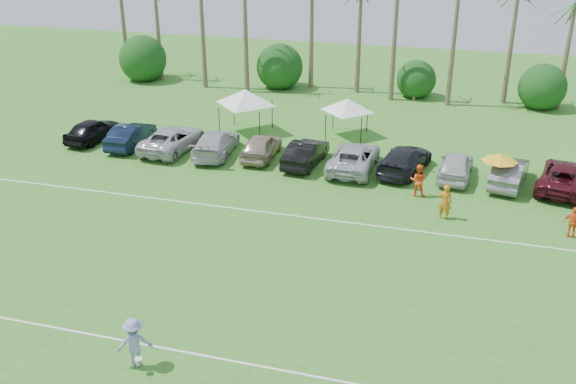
# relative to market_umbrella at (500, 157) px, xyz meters

# --- Properties ---
(ground) EXTENTS (120.00, 120.00, 0.00)m
(ground) POSITION_rel_market_umbrella_xyz_m (-12.39, -20.41, -2.01)
(ground) COLOR #337122
(ground) RESTS_ON ground
(field_lines) EXTENTS (80.00, 12.10, 0.01)m
(field_lines) POSITION_rel_market_umbrella_xyz_m (-12.39, -12.41, -2.00)
(field_lines) COLOR white
(field_lines) RESTS_ON ground
(palm_tree_4) EXTENTS (2.40, 2.40, 8.90)m
(palm_tree_4) POSITION_rel_market_umbrella_xyz_m (-16.39, 17.59, 5.47)
(palm_tree_4) COLOR brown
(palm_tree_4) RESTS_ON ground
(palm_tree_8) EXTENTS (2.40, 2.40, 8.90)m
(palm_tree_8) POSITION_rel_market_umbrella_xyz_m (0.61, 17.59, 5.47)
(palm_tree_8) COLOR brown
(palm_tree_8) RESTS_ON ground
(bush_tree_0) EXTENTS (4.00, 4.00, 4.00)m
(bush_tree_0) POSITION_rel_market_umbrella_xyz_m (-31.39, 18.59, -0.21)
(bush_tree_0) COLOR brown
(bush_tree_0) RESTS_ON ground
(bush_tree_1) EXTENTS (4.00, 4.00, 4.00)m
(bush_tree_1) POSITION_rel_market_umbrella_xyz_m (-18.39, 18.59, -0.21)
(bush_tree_1) COLOR brown
(bush_tree_1) RESTS_ON ground
(bush_tree_2) EXTENTS (4.00, 4.00, 4.00)m
(bush_tree_2) POSITION_rel_market_umbrella_xyz_m (-6.39, 18.59, -0.21)
(bush_tree_2) COLOR brown
(bush_tree_2) RESTS_ON ground
(bush_tree_3) EXTENTS (4.00, 4.00, 4.00)m
(bush_tree_3) POSITION_rel_market_umbrella_xyz_m (3.61, 18.59, -0.21)
(bush_tree_3) COLOR brown
(bush_tree_3) RESTS_ON ground
(sideline_player_a) EXTENTS (0.71, 0.48, 1.91)m
(sideline_player_a) POSITION_rel_market_umbrella_xyz_m (-2.68, -4.56, -1.05)
(sideline_player_a) COLOR orange
(sideline_player_a) RESTS_ON ground
(sideline_player_b) EXTENTS (0.92, 0.72, 1.87)m
(sideline_player_b) POSITION_rel_market_umbrella_xyz_m (-4.28, -2.02, -1.07)
(sideline_player_b) COLOR #FD561C
(sideline_player_b) RESTS_ON ground
(sideline_player_c) EXTENTS (0.99, 0.52, 1.62)m
(sideline_player_c) POSITION_rel_market_umbrella_xyz_m (3.51, -4.99, -1.20)
(sideline_player_c) COLOR #FF5B1C
(sideline_player_c) RESTS_ON ground
(canopy_tent_left) EXTENTS (4.57, 4.57, 3.70)m
(canopy_tent_left) POSITION_rel_market_umbrella_xyz_m (-17.16, 5.76, 1.16)
(canopy_tent_left) COLOR black
(canopy_tent_left) RESTS_ON ground
(canopy_tent_right) EXTENTS (3.89, 3.89, 3.15)m
(canopy_tent_right) POSITION_rel_market_umbrella_xyz_m (-10.10, 7.05, 0.69)
(canopy_tent_right) COLOR black
(canopy_tent_right) RESTS_ON ground
(market_umbrella) EXTENTS (2.01, 2.01, 2.24)m
(market_umbrella) POSITION_rel_market_umbrella_xyz_m (0.00, 0.00, 0.00)
(market_umbrella) COLOR black
(market_umbrella) RESTS_ON ground
(frisbee_player) EXTENTS (1.45, 1.24, 1.94)m
(frisbee_player) POSITION_rel_market_umbrella_xyz_m (-12.53, -19.53, -1.04)
(frisbee_player) COLOR #8887C0
(frisbee_player) RESTS_ON ground
(parked_car_0) EXTENTS (2.42, 4.83, 1.58)m
(parked_car_0) POSITION_rel_market_umbrella_xyz_m (-26.80, 1.19, -1.22)
(parked_car_0) COLOR black
(parked_car_0) RESTS_ON ground
(parked_car_1) EXTENTS (1.82, 4.85, 1.58)m
(parked_car_1) POSITION_rel_market_umbrella_xyz_m (-23.74, 0.92, -1.22)
(parked_car_1) COLOR #0E1932
(parked_car_1) RESTS_ON ground
(parked_car_2) EXTENTS (3.02, 5.86, 1.58)m
(parked_car_2) POSITION_rel_market_umbrella_xyz_m (-20.68, 0.94, -1.22)
(parked_car_2) COLOR #B9BABB
(parked_car_2) RESTS_ON ground
(parked_car_3) EXTENTS (2.79, 5.65, 1.58)m
(parked_car_3) POSITION_rel_market_umbrella_xyz_m (-17.63, 1.00, -1.22)
(parked_car_3) COLOR #B6B6BB
(parked_car_3) RESTS_ON ground
(parked_car_4) EXTENTS (2.01, 4.70, 1.58)m
(parked_car_4) POSITION_rel_market_umbrella_xyz_m (-14.57, 1.28, -1.22)
(parked_car_4) COLOR gray
(parked_car_4) RESTS_ON ground
(parked_car_5) EXTENTS (2.11, 4.93, 1.58)m
(parked_car_5) POSITION_rel_market_umbrella_xyz_m (-11.52, 0.85, -1.22)
(parked_car_5) COLOR black
(parked_car_5) RESTS_ON ground
(parked_car_6) EXTENTS (2.70, 5.72, 1.58)m
(parked_car_6) POSITION_rel_market_umbrella_xyz_m (-8.46, 0.86, -1.22)
(parked_car_6) COLOR #B5B7BB
(parked_car_6) RESTS_ON ground
(parked_car_7) EXTENTS (3.34, 5.80, 1.58)m
(parked_car_7) POSITION_rel_market_umbrella_xyz_m (-5.41, 1.38, -1.22)
(parked_car_7) COLOR black
(parked_car_7) RESTS_ON ground
(parked_car_8) EXTENTS (2.16, 4.75, 1.58)m
(parked_car_8) POSITION_rel_market_umbrella_xyz_m (-2.35, 1.19, -1.22)
(parked_car_8) COLOR silver
(parked_car_8) RESTS_ON ground
(parked_car_9) EXTENTS (2.54, 5.02, 1.58)m
(parked_car_9) POSITION_rel_market_umbrella_xyz_m (0.70, 0.98, -1.22)
(parked_car_9) COLOR slate
(parked_car_9) RESTS_ON ground
(parked_car_10) EXTENTS (3.83, 6.13, 1.58)m
(parked_car_10) POSITION_rel_market_umbrella_xyz_m (3.76, 1.18, -1.22)
(parked_car_10) COLOR #480F19
(parked_car_10) RESTS_ON ground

